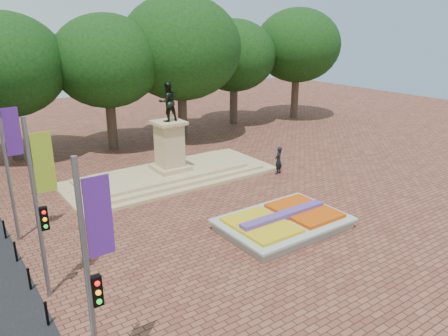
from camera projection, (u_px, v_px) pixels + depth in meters
name	position (u px, v px, depth m)	size (l,w,h in m)	color
ground	(243.00, 220.00, 23.17)	(90.00, 90.00, 0.00)	brown
flower_bed	(284.00, 222.00, 22.06)	(6.30, 4.30, 0.91)	gray
monument	(170.00, 165.00, 29.07)	(14.00, 6.00, 6.40)	tan
tree_row_back	(135.00, 63.00, 36.23)	(44.80, 8.80, 10.43)	#39271F
banner_poles	(42.00, 205.00, 15.41)	(0.88, 11.17, 7.00)	slate
bollard_row	(37.00, 294.00, 15.99)	(0.12, 13.12, 0.98)	black
pedestrian	(278.00, 160.00, 29.88)	(0.70, 0.46, 1.92)	black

